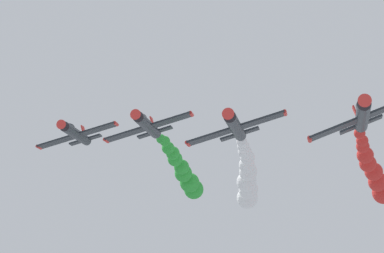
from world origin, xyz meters
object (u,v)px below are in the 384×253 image
(airplane_left_inner, at_px, (235,126))
(airplane_right_inner, at_px, (147,125))
(airplane_lead, at_px, (362,115))
(airplane_left_outer, at_px, (76,133))

(airplane_left_inner, relative_size, airplane_right_inner, 1.00)
(airplane_lead, xyz_separation_m, airplane_left_outer, (30.79, -24.18, 3.80))
(airplane_left_inner, bearing_deg, airplane_left_outer, -40.84)
(airplane_left_inner, distance_m, airplane_right_inner, 13.74)
(airplane_lead, height_order, airplane_right_inner, airplane_right_inner)
(airplane_right_inner, distance_m, airplane_left_outer, 12.61)
(airplane_right_inner, xyz_separation_m, airplane_left_outer, (9.80, -7.89, 0.84))
(airplane_left_inner, xyz_separation_m, airplane_left_outer, (19.77, -17.09, 2.99))
(airplane_right_inner, bearing_deg, airplane_lead, 142.18)
(airplane_lead, relative_size, airplane_left_outer, 1.00)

